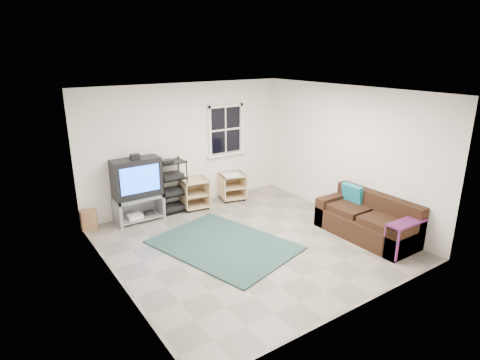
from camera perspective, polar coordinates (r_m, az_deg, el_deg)
room at (r=8.93m, az=-2.06°, el=6.71°), size 4.60×4.62×4.60m
tv_unit at (r=8.00m, az=-14.45°, el=-0.63°), size 0.92×0.46×1.35m
av_rack at (r=8.36m, az=-9.65°, el=-1.34°), size 0.56×0.41×1.12m
side_table_left at (r=8.60m, az=-6.57°, el=-1.75°), size 0.60×0.60×0.62m
side_table_right at (r=9.04m, az=-1.21°, el=-0.59°), size 0.64×0.64×0.61m
sofa at (r=7.58m, az=17.73°, el=-5.61°), size 0.81×1.82×0.83m
shag_rug at (r=7.02m, az=-2.31°, el=-9.19°), size 2.24×2.68×0.03m
paper_bag at (r=8.04m, az=-20.65°, el=-5.34°), size 0.31×0.25×0.39m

